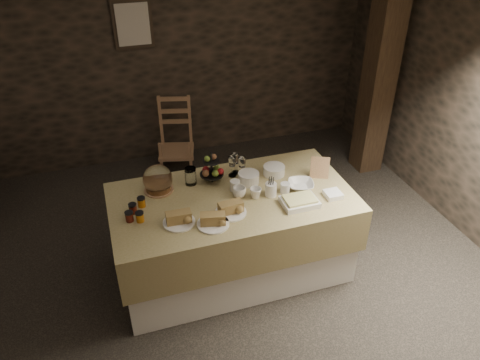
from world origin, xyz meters
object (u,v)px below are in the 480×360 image
object	(u,v)px
buffet_table	(233,228)
timber_column	(381,69)
chair	(175,137)
fruit_stand	(212,170)

from	to	relation	value
buffet_table	timber_column	size ratio (longest dim) A/B	0.81
chair	timber_column	distance (m)	2.60
chair	fruit_stand	distance (m)	1.86
chair	timber_column	bearing A→B (deg)	-3.82
buffet_table	fruit_stand	xyz separation A→B (m)	(-0.10, 0.28, 0.47)
buffet_table	fruit_stand	bearing A→B (deg)	109.96
buffet_table	chair	distance (m)	2.06
chair	fruit_stand	world-z (taller)	fruit_stand
timber_column	fruit_stand	bearing A→B (deg)	-156.40
timber_column	fruit_stand	xyz separation A→B (m)	(-2.29, -1.00, -0.35)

